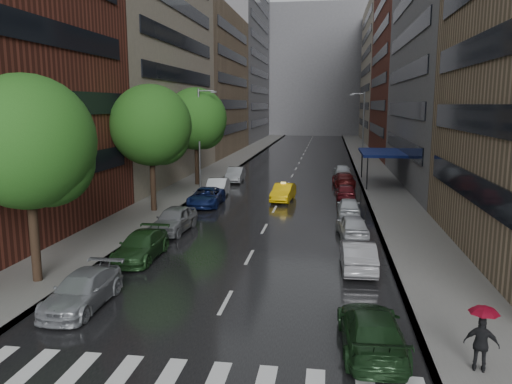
% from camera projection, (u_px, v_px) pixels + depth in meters
% --- Properties ---
extents(ground, '(220.00, 220.00, 0.00)m').
position_uv_depth(ground, '(200.00, 351.00, 15.91)').
color(ground, gray).
rests_on(ground, ground).
extents(road, '(14.00, 140.00, 0.01)m').
position_uv_depth(road, '(298.00, 165.00, 64.63)').
color(road, black).
rests_on(road, ground).
extents(sidewalk_left, '(4.00, 140.00, 0.15)m').
position_uv_depth(sidewalk_left, '(230.00, 163.00, 65.90)').
color(sidewalk_left, gray).
rests_on(sidewalk_left, ground).
extents(sidewalk_right, '(4.00, 140.00, 0.15)m').
position_uv_depth(sidewalk_right, '(369.00, 166.00, 63.34)').
color(sidewalk_right, gray).
rests_on(sidewalk_right, ground).
extents(buildings_left, '(8.00, 108.00, 38.00)m').
position_uv_depth(buildings_left, '(200.00, 47.00, 72.56)').
color(buildings_left, maroon).
rests_on(buildings_left, ground).
extents(buildings_right, '(8.05, 109.10, 36.00)m').
position_uv_depth(buildings_right, '(415.00, 49.00, 66.41)').
color(buildings_right, '#937A5B').
rests_on(buildings_right, ground).
extents(building_far, '(40.00, 14.00, 32.00)m').
position_uv_depth(building_far, '(315.00, 72.00, 128.11)').
color(building_far, slate).
rests_on(building_far, ground).
extents(tree_near, '(5.68, 5.68, 9.06)m').
position_uv_depth(tree_near, '(27.00, 142.00, 20.85)').
color(tree_near, '#382619').
rests_on(tree_near, ground).
extents(tree_mid, '(5.76, 5.76, 9.19)m').
position_uv_depth(tree_mid, '(151.00, 125.00, 35.27)').
color(tree_mid, '#382619').
rests_on(tree_mid, ground).
extents(tree_far, '(5.86, 5.86, 9.35)m').
position_uv_depth(tree_far, '(196.00, 119.00, 47.10)').
color(tree_far, '#382619').
rests_on(tree_far, ground).
extents(taxi, '(1.87, 4.35, 1.39)m').
position_uv_depth(taxi, '(283.00, 192.00, 40.55)').
color(taxi, yellow).
rests_on(taxi, ground).
extents(parked_cars_left, '(2.47, 36.57, 1.56)m').
position_uv_depth(parked_cars_left, '(191.00, 208.00, 34.32)').
color(parked_cars_left, gray).
rests_on(parked_cars_left, ground).
extents(parked_cars_right, '(2.31, 43.04, 1.48)m').
position_uv_depth(parked_cars_right, '(349.00, 206.00, 35.23)').
color(parked_cars_right, '#173218').
rests_on(parked_cars_right, ground).
extents(ped_red_umbrella, '(1.04, 0.82, 2.01)m').
position_uv_depth(ped_red_umbrella, '(482.00, 333.00, 14.26)').
color(ped_red_umbrella, black).
rests_on(ped_red_umbrella, sidewalk_right).
extents(street_lamp_left, '(1.74, 0.22, 9.00)m').
position_uv_depth(street_lamp_left, '(200.00, 136.00, 45.40)').
color(street_lamp_left, gray).
rests_on(street_lamp_left, sidewalk_left).
extents(street_lamp_right, '(1.74, 0.22, 9.00)m').
position_uv_depth(street_lamp_right, '(362.00, 129.00, 57.81)').
color(street_lamp_right, gray).
rests_on(street_lamp_right, sidewalk_right).
extents(awning, '(4.00, 8.00, 3.12)m').
position_uv_depth(awning, '(382.00, 153.00, 48.19)').
color(awning, navy).
rests_on(awning, sidewalk_right).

